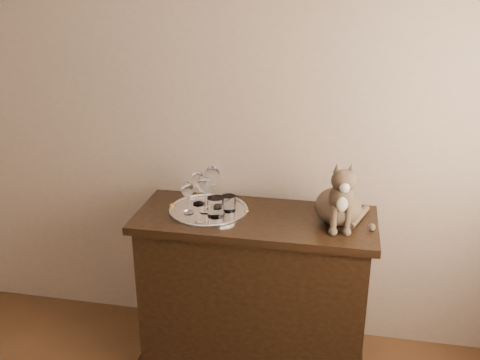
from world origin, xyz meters
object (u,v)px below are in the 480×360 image
object	(u,v)px
wine_glass_c	(188,197)
tray	(209,211)
wine_glass_b	(213,186)
cat	(339,190)
wine_glass_a	(198,188)
tumbler_a	(216,207)
sideboard	(254,290)
wine_glass_d	(205,194)
tumbler_c	(228,203)

from	to	relation	value
wine_glass_c	tray	bearing A→B (deg)	27.60
wine_glass_b	cat	distance (m)	0.65
wine_glass_a	cat	xyz separation A→B (m)	(0.72, -0.07, 0.07)
wine_glass_c	tumbler_a	distance (m)	0.15
tray	wine_glass_a	distance (m)	0.14
sideboard	wine_glass_c	bearing A→B (deg)	-173.21
tumbler_a	cat	xyz separation A→B (m)	(0.59, 0.06, 0.11)
wine_glass_b	tumbler_a	size ratio (longest dim) A/B	2.15
tray	wine_glass_a	size ratio (longest dim) A/B	2.21
wine_glass_b	cat	world-z (taller)	cat
wine_glass_d	wine_glass_c	bearing A→B (deg)	-157.18
tray	cat	bearing A→B (deg)	0.04
wine_glass_a	tumbler_a	size ratio (longest dim) A/B	1.85
wine_glass_a	tumbler_c	distance (m)	0.19
tumbler_a	cat	world-z (taller)	cat
tray	tumbler_a	size ratio (longest dim) A/B	4.07
wine_glass_c	cat	distance (m)	0.74
sideboard	cat	size ratio (longest dim) A/B	3.51
tray	cat	size ratio (longest dim) A/B	1.17
tray	wine_glass_d	bearing A→B (deg)	-134.16
wine_glass_c	cat	xyz separation A→B (m)	(0.74, 0.05, 0.08)
wine_glass_b	sideboard	bearing A→B (deg)	-19.08
sideboard	wine_glass_d	distance (m)	0.59
sideboard	tumbler_a	bearing A→B (deg)	-164.76
wine_glass_b	tray	bearing A→B (deg)	-93.55
tray	tumbler_a	world-z (taller)	tumbler_a
tumbler_c	sideboard	bearing A→B (deg)	-9.44
wine_glass_d	tumbler_a	size ratio (longest dim) A/B	1.96
tray	wine_glass_b	size ratio (longest dim) A/B	1.89
wine_glass_b	tumbler_a	bearing A→B (deg)	-70.21
wine_glass_a	wine_glass_c	bearing A→B (deg)	-99.90
wine_glass_d	tray	bearing A→B (deg)	45.84
wine_glass_d	tumbler_a	distance (m)	0.09
wine_glass_b	cat	size ratio (longest dim) A/B	0.62
cat	wine_glass_a	bearing A→B (deg)	167.75
tumbler_c	cat	xyz separation A→B (m)	(0.54, -0.01, 0.12)
sideboard	wine_glass_c	xyz separation A→B (m)	(-0.33, -0.04, 0.52)
tumbler_c	wine_glass_c	bearing A→B (deg)	-161.87
wine_glass_b	tumbler_a	xyz separation A→B (m)	(0.05, -0.13, -0.06)
wine_glass_a	wine_glass_b	xyz separation A→B (m)	(0.08, 0.00, 0.02)
tray	wine_glass_b	distance (m)	0.13
wine_glass_a	wine_glass_c	distance (m)	0.12
wine_glass_d	wine_glass_a	bearing A→B (deg)	123.88
sideboard	wine_glass_a	xyz separation A→B (m)	(-0.31, 0.08, 0.52)
wine_glass_a	sideboard	bearing A→B (deg)	-13.91
wine_glass_a	tumbler_a	distance (m)	0.18
sideboard	tumbler_c	distance (m)	0.49
wine_glass_d	cat	xyz separation A→B (m)	(0.66, 0.02, 0.07)
wine_glass_d	tumbler_c	distance (m)	0.13
cat	tray	bearing A→B (deg)	173.23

